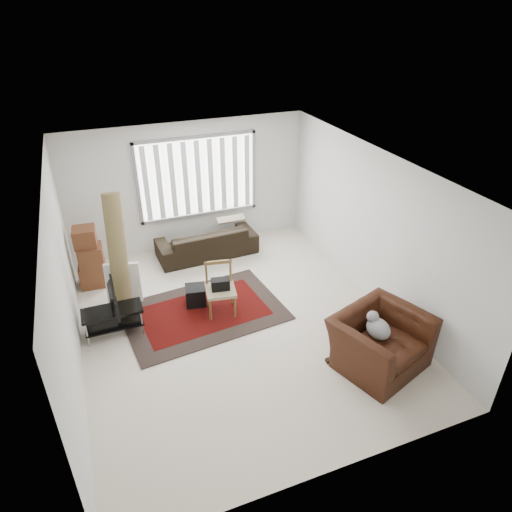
# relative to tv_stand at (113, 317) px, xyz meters

# --- Properties ---
(room) EXTENTS (6.00, 6.02, 2.71)m
(room) POSITION_rel_tv_stand_xyz_m (1.98, 0.03, 1.42)
(room) COLOR beige
(room) RESTS_ON ground
(persian_rug) EXTENTS (2.85, 2.05, 0.02)m
(persian_rug) POSITION_rel_tv_stand_xyz_m (1.49, 0.02, -0.33)
(persian_rug) COLOR black
(persian_rug) RESTS_ON ground
(tv_stand) EXTENTS (0.94, 0.42, 0.47)m
(tv_stand) POSITION_rel_tv_stand_xyz_m (0.00, 0.00, 0.00)
(tv_stand) COLOR black
(tv_stand) RESTS_ON ground
(tv) EXTENTS (0.10, 0.76, 0.44)m
(tv) POSITION_rel_tv_stand_xyz_m (0.00, -0.00, 0.35)
(tv) COLOR black
(tv) RESTS_ON tv_stand
(subwoofer) EXTENTS (0.40, 0.40, 0.34)m
(subwoofer) POSITION_rel_tv_stand_xyz_m (1.43, 0.31, -0.15)
(subwoofer) COLOR black
(subwoofer) RESTS_ON persian_rug
(moving_boxes) EXTENTS (0.51, 0.48, 1.19)m
(moving_boxes) POSITION_rel_tv_stand_xyz_m (-0.20, 1.64, 0.21)
(moving_boxes) COLOR brown
(moving_boxes) RESTS_ON ground
(white_flatpack) EXTENTS (0.63, 0.32, 0.77)m
(white_flatpack) POSITION_rel_tv_stand_xyz_m (0.28, 0.86, 0.05)
(white_flatpack) COLOR silver
(white_flatpack) RESTS_ON ground
(rolled_rug) EXTENTS (0.49, 0.83, 2.06)m
(rolled_rug) POSITION_rel_tv_stand_xyz_m (0.27, 0.79, 0.69)
(rolled_rug) COLOR brown
(rolled_rug) RESTS_ON ground
(sofa) EXTENTS (2.11, 0.98, 0.80)m
(sofa) POSITION_rel_tv_stand_xyz_m (2.12, 1.97, 0.06)
(sofa) COLOR black
(sofa) RESTS_ON ground
(side_chair) EXTENTS (0.57, 0.57, 0.92)m
(side_chair) POSITION_rel_tv_stand_xyz_m (1.79, -0.07, 0.17)
(side_chair) COLOR #857657
(side_chair) RESTS_ON ground
(armchair) EXTENTS (1.58, 1.48, 0.95)m
(armchair) POSITION_rel_tv_stand_xyz_m (3.57, -2.14, 0.14)
(armchair) COLOR #34160A
(armchair) RESTS_ON ground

